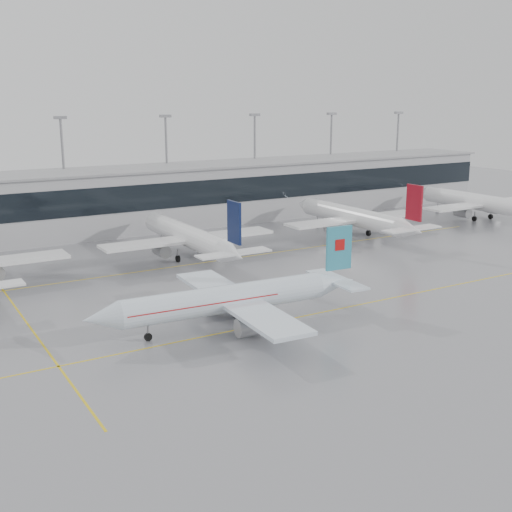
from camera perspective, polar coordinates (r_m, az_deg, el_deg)
ground at (r=79.12m, az=4.47°, el=-5.30°), size 320.00×320.00×0.00m
taxi_line_main at (r=79.12m, az=4.47°, el=-5.30°), size 120.00×0.25×0.01m
taxi_line_north at (r=103.99m, az=-5.08°, el=-0.64°), size 120.00×0.25×0.01m
taxi_line_cross at (r=81.29m, az=-19.73°, el=-5.57°), size 0.25×60.00×0.01m
terminal at (r=131.84m, az=-11.23°, el=4.88°), size 180.00×15.00×12.00m
terminal_glass at (r=124.61m, az=-10.08°, el=5.12°), size 180.00×0.20×5.00m
terminal_roof at (r=131.05m, az=-11.35°, el=7.56°), size 182.00×16.00×0.40m
light_masts at (r=136.59m, az=-12.23°, el=8.24°), size 156.40×1.00×22.60m
air_canada_jet at (r=74.51m, az=-1.82°, el=-3.79°), size 34.47×27.05×10.59m
parked_jet_c at (r=106.40m, az=-5.99°, el=1.72°), size 29.64×36.96×11.72m
parked_jet_d at (r=124.84m, az=8.76°, el=3.43°), size 29.64×36.96×11.72m
parked_jet_e at (r=149.32m, az=19.24°, el=4.50°), size 29.64×36.96×11.72m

